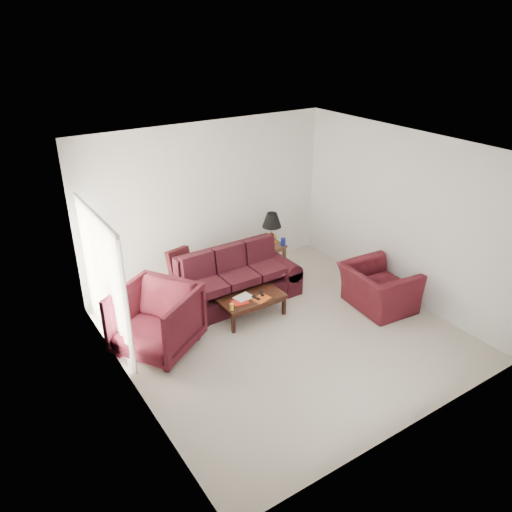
{
  "coord_description": "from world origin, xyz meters",
  "views": [
    {
      "loc": [
        -4.08,
        -5.39,
        4.65
      ],
      "look_at": [
        0.0,
        0.85,
        1.05
      ],
      "focal_mm": 35.0,
      "sensor_mm": 36.0,
      "label": 1
    }
  ],
  "objects": [
    {
      "name": "armchair_left",
      "position": [
        -1.88,
        0.73,
        0.52
      ],
      "size": [
        1.56,
        1.55,
        1.04
      ],
      "primitive_type": "imported",
      "rotation": [
        0.0,
        0.0,
        -1.0
      ],
      "color": "#3A0D15",
      "rests_on": "ground"
    },
    {
      "name": "blinds",
      "position": [
        -2.42,
        1.3,
        1.08
      ],
      "size": [
        0.1,
        2.0,
        2.16
      ],
      "primitive_type": "cube",
      "color": "silver",
      "rests_on": "ground"
    },
    {
      "name": "armchair_right",
      "position": [
        1.85,
        -0.22,
        0.38
      ],
      "size": [
        1.13,
        1.26,
        0.76
      ],
      "primitive_type": "imported",
      "rotation": [
        0.0,
        0.0,
        1.48
      ],
      "color": "#420F16",
      "rests_on": "ground"
    },
    {
      "name": "magazine_orange",
      "position": [
        -0.08,
        0.57,
        0.39
      ],
      "size": [
        0.32,
        0.27,
        0.02
      ],
      "primitive_type": "cube",
      "rotation": [
        0.0,
        0.0,
        0.23
      ],
      "color": "#C84B17",
      "rests_on": "coffee_table"
    },
    {
      "name": "end_table",
      "position": [
        1.12,
        2.03,
        0.27
      ],
      "size": [
        0.51,
        0.51,
        0.53
      ],
      "primitive_type": null,
      "rotation": [
        0.0,
        0.0,
        0.05
      ],
      "color": "#482018",
      "rests_on": "ground"
    },
    {
      "name": "remote_a",
      "position": [
        -0.16,
        0.61,
        0.41
      ],
      "size": [
        0.09,
        0.17,
        0.02
      ],
      "primitive_type": "cube",
      "rotation": [
        0.0,
        0.0,
        0.24
      ],
      "color": "black",
      "rests_on": "coffee_table"
    },
    {
      "name": "clock",
      "position": [
        0.9,
        1.88,
        0.61
      ],
      "size": [
        0.16,
        0.11,
        0.15
      ],
      "primitive_type": "cube",
      "rotation": [
        0.0,
        0.0,
        -0.39
      ],
      "color": "silver",
      "rests_on": "end_table"
    },
    {
      "name": "blue_canister",
      "position": [
        1.3,
        1.85,
        0.61
      ],
      "size": [
        0.12,
        0.12,
        0.16
      ],
      "primitive_type": "cylinder",
      "rotation": [
        0.0,
        0.0,
        0.32
      ],
      "color": "navy",
      "rests_on": "end_table"
    },
    {
      "name": "yellow_glass",
      "position": [
        -0.67,
        0.55,
        0.44
      ],
      "size": [
        0.07,
        0.07,
        0.11
      ],
      "primitive_type": "cylinder",
      "rotation": [
        0.0,
        0.0,
        0.12
      ],
      "color": "yellow",
      "rests_on": "coffee_table"
    },
    {
      "name": "throw_pillow",
      "position": [
        -0.9,
        1.98,
        0.74
      ],
      "size": [
        0.48,
        0.3,
        0.46
      ],
      "primitive_type": "cube",
      "rotation": [
        -0.21,
        0.0,
        0.21
      ],
      "color": "black",
      "rests_on": "sofa"
    },
    {
      "name": "coffee_table",
      "position": [
        -0.18,
        0.7,
        0.19
      ],
      "size": [
        1.12,
        0.58,
        0.39
      ],
      "primitive_type": null,
      "rotation": [
        0.0,
        0.0,
        0.02
      ],
      "color": "black",
      "rests_on": "ground"
    },
    {
      "name": "picture_frame",
      "position": [
        0.96,
        2.27,
        0.62
      ],
      "size": [
        0.16,
        0.19,
        0.06
      ],
      "primitive_type": "cube",
      "rotation": [
        1.36,
        0.0,
        0.15
      ],
      "color": "#AFAFB3",
      "rests_on": "end_table"
    },
    {
      "name": "remote_b",
      "position": [
        0.0,
        0.68,
        0.41
      ],
      "size": [
        0.1,
        0.18,
        0.02
      ],
      "primitive_type": "cube",
      "rotation": [
        0.0,
        0.0,
        -0.33
      ],
      "color": "black",
      "rests_on": "coffee_table"
    },
    {
      "name": "floor",
      "position": [
        0.0,
        0.0,
        0.0
      ],
      "size": [
        5.0,
        5.0,
        0.0
      ],
      "primitive_type": "plane",
      "color": "#BEB7A2",
      "rests_on": "ground"
    },
    {
      "name": "sofa",
      "position": [
        -0.12,
        1.31,
        0.47
      ],
      "size": [
        2.37,
        1.19,
        0.94
      ],
      "primitive_type": null,
      "rotation": [
        0.0,
        0.0,
        -0.09
      ],
      "color": "black",
      "rests_on": "ground"
    },
    {
      "name": "floor_lamp",
      "position": [
        -2.17,
        2.11,
        0.89
      ],
      "size": [
        0.37,
        0.37,
        1.78
      ],
      "primitive_type": null,
      "rotation": [
        0.0,
        0.0,
        -0.32
      ],
      "color": "white",
      "rests_on": "ground"
    },
    {
      "name": "table_lamp",
      "position": [
        1.18,
        2.08,
        0.86
      ],
      "size": [
        0.47,
        0.47,
        0.64
      ],
      "primitive_type": null,
      "rotation": [
        0.0,
        0.0,
        -0.26
      ],
      "color": "#E8A248",
      "rests_on": "end_table"
    },
    {
      "name": "magazine_white",
      "position": [
        -0.31,
        0.77,
        0.39
      ],
      "size": [
        0.33,
        0.27,
        0.02
      ],
      "primitive_type": "cube",
      "rotation": [
        0.0,
        0.0,
        0.17
      ],
      "color": "white",
      "rests_on": "coffee_table"
    },
    {
      "name": "magazine_red",
      "position": [
        -0.43,
        0.67,
        0.39
      ],
      "size": [
        0.28,
        0.22,
        0.01
      ],
      "primitive_type": "cube",
      "rotation": [
        0.0,
        0.0,
        -0.12
      ],
      "color": "red",
      "rests_on": "coffee_table"
    }
  ]
}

